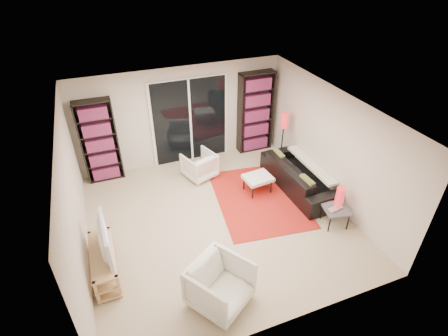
{
  "coord_description": "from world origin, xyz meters",
  "views": [
    {
      "loc": [
        -1.81,
        -5.03,
        4.79
      ],
      "look_at": [
        0.25,
        0.3,
        1.0
      ],
      "focal_mm": 28.0,
      "sensor_mm": 36.0,
      "label": 1
    }
  ],
  "objects": [
    {
      "name": "wall_right",
      "position": [
        2.5,
        0.0,
        1.2
      ],
      "size": [
        0.02,
        5.0,
        2.4
      ],
      "primitive_type": "cube",
      "color": "beige",
      "rests_on": "ground"
    },
    {
      "name": "bookshelf_right",
      "position": [
        1.9,
        2.33,
        1.05
      ],
      "size": [
        0.9,
        0.3,
        2.1
      ],
      "color": "black",
      "rests_on": "ground"
    },
    {
      "name": "rug",
      "position": [
        1.07,
        0.3,
        0.01
      ],
      "size": [
        2.08,
        2.63,
        0.01
      ],
      "primitive_type": "cube",
      "rotation": [
        0.0,
        0.0,
        -0.13
      ],
      "color": "#B01E16",
      "rests_on": "floor"
    },
    {
      "name": "floor",
      "position": [
        0.0,
        0.0,
        0.0
      ],
      "size": [
        5.0,
        5.0,
        0.0
      ],
      "primitive_type": "plane",
      "color": "beige",
      "rests_on": "ground"
    },
    {
      "name": "sliding_door",
      "position": [
        0.2,
        2.46,
        1.05
      ],
      "size": [
        1.92,
        0.08,
        2.16
      ],
      "color": "white",
      "rests_on": "ground"
    },
    {
      "name": "floor_lamp",
      "position": [
        2.21,
        1.43,
        1.04
      ],
      "size": [
        0.21,
        0.21,
        1.37
      ],
      "color": "black",
      "rests_on": "floor"
    },
    {
      "name": "table_lamp",
      "position": [
        2.22,
        -0.87,
        0.59
      ],
      "size": [
        0.17,
        0.17,
        0.39
      ],
      "primitive_type": "cylinder",
      "color": "red",
      "rests_on": "side_table"
    },
    {
      "name": "armchair_front",
      "position": [
        -0.63,
        -1.82,
        0.39
      ],
      "size": [
        1.15,
        1.16,
        0.77
      ],
      "primitive_type": "imported",
      "rotation": [
        0.0,
        0.0,
        0.58
      ],
      "color": "silver",
      "rests_on": "floor"
    },
    {
      "name": "ottoman",
      "position": [
        1.15,
        0.56,
        0.35
      ],
      "size": [
        0.64,
        0.54,
        0.4
      ],
      "color": "silver",
      "rests_on": "floor"
    },
    {
      "name": "wall_front",
      "position": [
        0.0,
        -2.5,
        1.2
      ],
      "size": [
        5.0,
        0.02,
        2.4
      ],
      "primitive_type": "cube",
      "color": "beige",
      "rests_on": "ground"
    },
    {
      "name": "armchair_back",
      "position": [
        0.13,
        1.59,
        0.31
      ],
      "size": [
        0.85,
        0.86,
        0.62
      ],
      "primitive_type": "imported",
      "rotation": [
        0.0,
        0.0,
        3.47
      ],
      "color": "silver",
      "rests_on": "floor"
    },
    {
      "name": "laptop",
      "position": [
        2.07,
        -1.02,
        0.41
      ],
      "size": [
        0.34,
        0.25,
        0.02
      ],
      "primitive_type": "imported",
      "rotation": [
        0.0,
        0.0,
        0.17
      ],
      "color": "silver",
      "rests_on": "side_table"
    },
    {
      "name": "tv_stand",
      "position": [
        -2.24,
        -0.61,
        0.26
      ],
      "size": [
        0.39,
        1.21,
        0.5
      ],
      "color": "#E9B483",
      "rests_on": "floor"
    },
    {
      "name": "bookshelf_left",
      "position": [
        -1.95,
        2.33,
        0.98
      ],
      "size": [
        0.8,
        0.3,
        1.95
      ],
      "color": "black",
      "rests_on": "ground"
    },
    {
      "name": "ceiling",
      "position": [
        0.0,
        0.0,
        2.4
      ],
      "size": [
        5.0,
        5.0,
        0.02
      ],
      "primitive_type": "cube",
      "color": "white",
      "rests_on": "wall_back"
    },
    {
      "name": "wall_left",
      "position": [
        -2.5,
        0.0,
        1.2
      ],
      "size": [
        0.02,
        5.0,
        2.4
      ],
      "primitive_type": "cube",
      "color": "beige",
      "rests_on": "ground"
    },
    {
      "name": "tv",
      "position": [
        -2.22,
        -0.61,
        0.78
      ],
      "size": [
        0.15,
        0.98,
        0.57
      ],
      "primitive_type": "imported",
      "rotation": [
        0.0,
        0.0,
        1.59
      ],
      "color": "black",
      "rests_on": "tv_stand"
    },
    {
      "name": "sofa",
      "position": [
        2.09,
        0.35,
        0.32
      ],
      "size": [
        0.9,
        2.19,
        0.63
      ],
      "primitive_type": "imported",
      "rotation": [
        0.0,
        0.0,
        1.59
      ],
      "color": "black",
      "rests_on": "floor"
    },
    {
      "name": "wall_back",
      "position": [
        0.0,
        2.5,
        1.2
      ],
      "size": [
        5.0,
        0.02,
        2.4
      ],
      "primitive_type": "cube",
      "color": "beige",
      "rests_on": "ground"
    },
    {
      "name": "side_table",
      "position": [
        2.11,
        -0.96,
        0.36
      ],
      "size": [
        0.56,
        0.56,
        0.4
      ],
      "color": "#4C4C51",
      "rests_on": "floor"
    }
  ]
}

